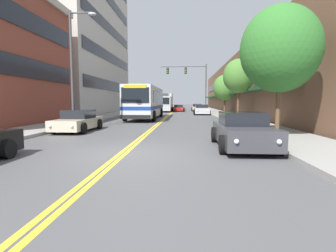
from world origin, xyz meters
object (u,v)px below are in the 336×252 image
(traffic_signal_mast, at_px, (191,78))
(fire_hydrant, at_px, (229,116))
(car_red_moving_lead, at_px, (179,108))
(city_bus, at_px, (146,101))
(street_tree_right_mid, at_px, (239,76))
(car_champagne_parked_left_far, at_px, (78,121))
(car_beige_parked_right_mid, at_px, (197,108))
(car_silver_parked_right_far, at_px, (202,110))
(box_truck, at_px, (165,102))
(street_lamp_left_near, at_px, (75,60))
(street_tree_right_far, at_px, (225,88))
(car_dark_grey_parked_right_foreground, at_px, (242,131))
(street_tree_right_near, at_px, (280,49))
(car_white_parked_left_mid, at_px, (141,110))

(traffic_signal_mast, bearing_deg, fire_hydrant, -79.82)
(car_red_moving_lead, xyz_separation_m, fire_hydrant, (4.98, -24.68, 0.02))
(city_bus, bearing_deg, street_tree_right_mid, -15.64)
(car_champagne_parked_left_far, distance_m, fire_hydrant, 12.72)
(car_beige_parked_right_mid, xyz_separation_m, car_silver_parked_right_far, (0.05, -12.85, 0.03))
(box_truck, bearing_deg, fire_hydrant, -72.27)
(car_red_moving_lead, bearing_deg, street_lamp_left_near, -101.12)
(car_champagne_parked_left_far, relative_size, street_tree_right_far, 0.88)
(car_dark_grey_parked_right_foreground, distance_m, car_red_moving_lead, 37.46)
(car_silver_parked_right_far, height_order, fire_hydrant, car_silver_parked_right_far)
(car_beige_parked_right_mid, bearing_deg, city_bus, -106.36)
(box_truck, bearing_deg, car_beige_parked_right_mid, 27.67)
(fire_hydrant, bearing_deg, car_champagne_parked_left_far, -144.29)
(car_champagne_parked_left_far, distance_m, box_truck, 30.48)
(city_bus, distance_m, car_red_moving_lead, 20.56)
(street_tree_right_near, bearing_deg, car_silver_parked_right_far, 95.41)
(city_bus, bearing_deg, street_tree_right_far, 40.75)
(street_tree_right_near, xyz_separation_m, fire_hydrant, (-0.65, 10.18, -3.68))
(car_beige_parked_right_mid, height_order, car_red_moving_lead, car_beige_parked_right_mid)
(car_champagne_parked_left_far, xyz_separation_m, fire_hydrant, (10.33, 7.42, -0.03))
(street_lamp_left_near, bearing_deg, car_silver_parked_right_far, 63.57)
(car_champagne_parked_left_far, bearing_deg, city_bus, 78.41)
(street_lamp_left_near, height_order, street_tree_right_far, street_lamp_left_near)
(street_tree_right_far, bearing_deg, car_white_parked_left_mid, 168.42)
(car_champagne_parked_left_far, xyz_separation_m, car_dark_grey_parked_right_foreground, (8.81, -5.19, 0.05))
(street_tree_right_near, relative_size, fire_hydrant, 7.51)
(car_beige_parked_right_mid, relative_size, fire_hydrant, 5.23)
(traffic_signal_mast, xyz_separation_m, street_lamp_left_near, (-8.08, -22.36, -0.68))
(car_champagne_parked_left_far, height_order, car_silver_parked_right_far, car_silver_parked_right_far)
(car_dark_grey_parked_right_foreground, bearing_deg, traffic_signal_mast, 92.81)
(traffic_signal_mast, height_order, street_lamp_left_near, street_lamp_left_near)
(street_tree_right_near, bearing_deg, car_beige_parked_right_mid, 93.56)
(car_white_parked_left_mid, bearing_deg, car_beige_parked_right_mid, 51.97)
(car_white_parked_left_mid, xyz_separation_m, car_dark_grey_parked_right_foreground, (8.71, -27.46, 0.06))
(car_silver_parked_right_far, bearing_deg, car_red_moving_lead, 106.45)
(car_dark_grey_parked_right_foreground, distance_m, fire_hydrant, 12.70)
(street_tree_right_far, bearing_deg, fire_hydrant, -96.72)
(car_silver_parked_right_far, xyz_separation_m, street_tree_right_near, (2.20, -23.22, 3.60))
(car_champagne_parked_left_far, distance_m, car_silver_parked_right_far, 22.27)
(car_dark_grey_parked_right_foreground, relative_size, street_tree_right_near, 0.74)
(car_champagne_parked_left_far, xyz_separation_m, street_tree_right_mid, (11.47, 9.26, 3.54))
(car_champagne_parked_left_far, bearing_deg, street_tree_right_mid, 38.92)
(car_dark_grey_parked_right_foreground, bearing_deg, city_bus, 110.63)
(street_tree_right_near, bearing_deg, city_bus, 120.47)
(car_red_moving_lead, bearing_deg, car_dark_grey_parked_right_foreground, -84.69)
(car_white_parked_left_mid, relative_size, fire_hydrant, 5.86)
(car_champagne_parked_left_far, bearing_deg, box_truck, 84.33)
(car_red_moving_lead, xyz_separation_m, street_tree_right_far, (6.45, -12.23, 3.06))
(car_white_parked_left_mid, xyz_separation_m, fire_hydrant, (10.23, -14.85, -0.02))
(city_bus, height_order, street_tree_right_near, street_tree_right_near)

